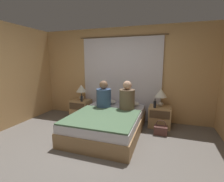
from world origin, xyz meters
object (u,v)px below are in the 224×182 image
(bed, at_px, (108,123))
(person_left_in_bed, at_px, (104,97))
(nightstand_right, at_px, (160,117))
(person_right_in_bed, at_px, (127,98))
(lamp_right, at_px, (161,94))
(lamp_left, at_px, (81,89))
(beer_bottle_on_left_stand, at_px, (82,98))
(nightstand_left, at_px, (81,109))
(pillow_right, at_px, (129,103))
(beer_bottle_on_right_stand, at_px, (155,104))
(handbag_on_floor, at_px, (161,130))
(pillow_left, at_px, (107,101))

(bed, bearing_deg, person_left_in_bed, 122.31)
(nightstand_right, bearing_deg, person_right_in_bed, -155.26)
(lamp_right, bearing_deg, lamp_left, 180.00)
(beer_bottle_on_left_stand, bearing_deg, nightstand_left, 129.14)
(lamp_right, distance_m, pillow_right, 0.83)
(nightstand_right, xyz_separation_m, person_left_in_bed, (-1.34, -0.35, 0.48))
(nightstand_right, bearing_deg, pillow_right, 176.93)
(nightstand_right, relative_size, lamp_left, 1.19)
(bed, distance_m, nightstand_right, 1.32)
(person_left_in_bed, bearing_deg, beer_bottle_on_right_stand, 9.76)
(beer_bottle_on_right_stand, relative_size, handbag_on_floor, 0.66)
(nightstand_left, relative_size, beer_bottle_on_right_stand, 2.34)
(lamp_left, height_order, pillow_left, lamp_left)
(handbag_on_floor, bearing_deg, lamp_right, 95.26)
(beer_bottle_on_right_stand, bearing_deg, person_right_in_bed, -161.56)
(bed, bearing_deg, pillow_right, 67.91)
(nightstand_left, bearing_deg, pillow_left, 3.07)
(beer_bottle_on_left_stand, bearing_deg, person_left_in_bed, -15.91)
(person_right_in_bed, relative_size, handbag_on_floor, 2.07)
(lamp_right, distance_m, pillow_left, 1.44)
(nightstand_right, relative_size, person_right_in_bed, 0.75)
(person_left_in_bed, xyz_separation_m, handbag_on_floor, (1.39, -0.11, -0.64))
(bed, height_order, person_left_in_bed, person_left_in_bed)
(pillow_left, relative_size, person_right_in_bed, 0.76)
(pillow_left, bearing_deg, lamp_right, 0.49)
(nightstand_left, distance_m, beer_bottle_on_right_stand, 2.10)
(nightstand_right, relative_size, person_left_in_bed, 0.77)
(lamp_left, height_order, beer_bottle_on_left_stand, lamp_left)
(bed, xyz_separation_m, handbag_on_floor, (1.14, 0.28, -0.13))
(nightstand_right, relative_size, pillow_right, 0.99)
(nightstand_right, relative_size, beer_bottle_on_right_stand, 2.34)
(pillow_left, distance_m, person_left_in_bed, 0.45)
(pillow_right, distance_m, beer_bottle_on_left_stand, 1.32)
(person_left_in_bed, height_order, handbag_on_floor, person_left_in_bed)
(nightstand_left, relative_size, pillow_right, 0.99)
(bed, distance_m, pillow_left, 0.89)
(nightstand_right, height_order, beer_bottle_on_right_stand, beer_bottle_on_right_stand)
(lamp_right, height_order, handbag_on_floor, lamp_right)
(lamp_right, distance_m, handbag_on_floor, 0.87)
(bed, relative_size, person_right_in_bed, 2.87)
(bed, relative_size, pillow_right, 3.78)
(nightstand_right, bearing_deg, bed, -146.04)
(lamp_right, bearing_deg, person_right_in_bed, -151.96)
(nightstand_right, distance_m, lamp_left, 2.26)
(pillow_right, xyz_separation_m, person_left_in_bed, (-0.56, -0.39, 0.22))
(lamp_left, distance_m, beer_bottle_on_left_stand, 0.31)
(bed, xyz_separation_m, person_left_in_bed, (-0.25, 0.39, 0.51))
(beer_bottle_on_right_stand, xyz_separation_m, handbag_on_floor, (0.17, -0.32, -0.49))
(beer_bottle_on_right_stand, bearing_deg, nightstand_right, 48.29)
(nightstand_left, bearing_deg, person_left_in_bed, -22.21)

